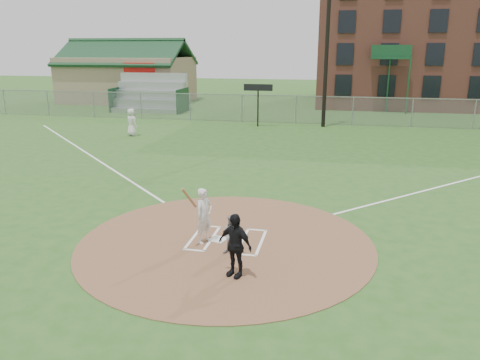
% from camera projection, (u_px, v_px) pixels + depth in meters
% --- Properties ---
extents(ground, '(140.00, 140.00, 0.00)m').
position_uv_depth(ground, '(226.00, 242.00, 13.38)').
color(ground, '#28521C').
rests_on(ground, ground).
extents(dirt_circle, '(8.40, 8.40, 0.02)m').
position_uv_depth(dirt_circle, '(226.00, 242.00, 13.37)').
color(dirt_circle, brown).
rests_on(dirt_circle, ground).
extents(home_plate, '(0.55, 0.55, 0.03)m').
position_uv_depth(home_plate, '(218.00, 239.00, 13.49)').
color(home_plate, silver).
rests_on(home_plate, dirt_circle).
extents(foul_line_first, '(17.04, 17.04, 0.01)m').
position_uv_depth(foul_line_first, '(478.00, 177.00, 20.09)').
color(foul_line_first, white).
rests_on(foul_line_first, ground).
extents(foul_line_third, '(17.04, 17.04, 0.01)m').
position_uv_depth(foul_line_third, '(94.00, 158.00, 23.61)').
color(foul_line_third, white).
rests_on(foul_line_third, ground).
extents(catcher, '(0.57, 0.46, 1.10)m').
position_uv_depth(catcher, '(233.00, 235.00, 12.41)').
color(catcher, gray).
rests_on(catcher, dirt_circle).
extents(umpire, '(1.01, 0.73, 1.60)m').
position_uv_depth(umpire, '(235.00, 245.00, 11.19)').
color(umpire, black).
rests_on(umpire, dirt_circle).
extents(ondeck_player, '(0.99, 0.89, 1.70)m').
position_uv_depth(ondeck_player, '(132.00, 122.00, 29.20)').
color(ondeck_player, silver).
rests_on(ondeck_player, ground).
extents(batters_boxes, '(2.08, 1.88, 0.01)m').
position_uv_depth(batters_boxes, '(227.00, 240.00, 13.51)').
color(batters_boxes, white).
rests_on(batters_boxes, dirt_circle).
extents(batter_at_plate, '(0.75, 1.04, 1.78)m').
position_uv_depth(batter_at_plate, '(204.00, 216.00, 13.13)').
color(batter_at_plate, silver).
rests_on(batter_at_plate, dirt_circle).
extents(outfield_fence, '(56.08, 0.08, 2.03)m').
position_uv_depth(outfield_fence, '(296.00, 110.00, 33.81)').
color(outfield_fence, slate).
rests_on(outfield_fence, ground).
extents(bleachers, '(6.08, 3.20, 3.20)m').
position_uv_depth(bleachers, '(149.00, 93.00, 40.15)').
color(bleachers, '#B7BABF').
rests_on(bleachers, ground).
extents(clubhouse, '(12.20, 8.71, 6.23)m').
position_uv_depth(clubhouse, '(128.00, 78.00, 47.30)').
color(clubhouse, '#9D876A').
rests_on(clubhouse, ground).
extents(light_pole, '(1.20, 0.30, 12.22)m').
position_uv_depth(light_pole, '(328.00, 28.00, 30.94)').
color(light_pole, black).
rests_on(light_pole, ground).
extents(scoreboard_sign, '(2.00, 0.10, 2.93)m').
position_uv_depth(scoreboard_sign, '(258.00, 92.00, 32.23)').
color(scoreboard_sign, black).
rests_on(scoreboard_sign, ground).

